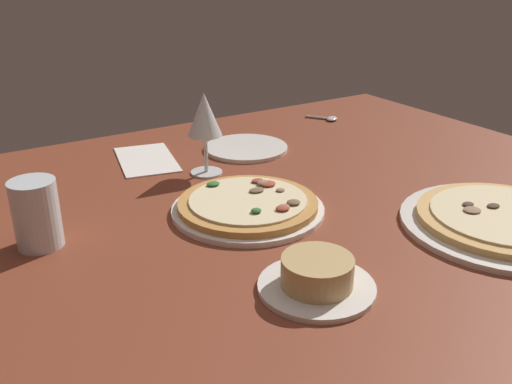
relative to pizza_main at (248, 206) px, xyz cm
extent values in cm
cube|color=brown|center=(-4.54, -1.95, -3.23)|extent=(150.00, 110.00, 4.00)
cylinder|color=white|center=(0.07, 0.00, -0.73)|extent=(27.17, 27.17, 1.00)
cylinder|color=#C68C47|center=(0.07, 0.00, 0.37)|extent=(24.91, 24.91, 1.20)
cylinder|color=beige|center=(0.07, 0.00, 1.17)|extent=(20.93, 20.93, 0.40)
ellipsoid|color=brown|center=(-3.00, -2.09, 1.63)|extent=(2.91, 2.15, 0.51)
ellipsoid|color=#387033|center=(2.34, -8.69, 1.69)|extent=(2.54, 2.04, 0.63)
ellipsoid|color=#AD4733|center=(-5.52, -5.69, 1.67)|extent=(2.37, 1.87, 0.60)
ellipsoid|color=#AD4733|center=(-2.50, 7.14, 1.71)|extent=(2.50, 2.16, 0.68)
ellipsoid|color=#387033|center=(1.87, 5.65, 1.73)|extent=(1.84, 1.64, 0.72)
ellipsoid|color=#AD4733|center=(-6.33, -3.33, 1.70)|extent=(2.99, 2.70, 0.66)
ellipsoid|color=brown|center=(-5.45, 6.11, 1.69)|extent=(2.41, 2.25, 0.63)
ellipsoid|color=#937556|center=(-2.95, 6.77, 1.71)|extent=(2.14, 1.74, 0.68)
ellipsoid|color=#937556|center=(-6.74, 0.22, 1.61)|extent=(1.67, 1.49, 0.47)
ellipsoid|color=#937556|center=(-5.78, -4.05, 1.74)|extent=(2.52, 2.06, 0.74)
cylinder|color=silver|center=(-33.37, 27.80, -0.73)|extent=(33.99, 33.99, 1.00)
cylinder|color=tan|center=(-33.37, 27.80, 0.37)|extent=(28.63, 28.63, 1.20)
cylinder|color=beige|center=(-33.37, 27.80, 1.17)|extent=(24.20, 24.20, 0.40)
ellipsoid|color=#937556|center=(-29.21, 24.44, 1.60)|extent=(3.05, 2.79, 0.46)
ellipsoid|color=#4C3828|center=(-30.57, 22.52, 1.60)|extent=(2.12, 1.73, 0.46)
ellipsoid|color=#4C3828|center=(-33.69, 25.24, 1.59)|extent=(2.41, 1.80, 0.44)
cylinder|color=silver|center=(5.08, 26.37, -0.83)|extent=(16.31, 16.31, 0.80)
cylinder|color=tan|center=(5.08, 26.37, 1.60)|extent=(9.96, 9.96, 4.05)
cylinder|color=silver|center=(-2.50, -20.90, -1.03)|extent=(6.61, 6.61, 0.40)
cylinder|color=silver|center=(-2.50, -20.90, 3.13)|extent=(0.80, 0.80, 7.91)
cone|color=silver|center=(-2.50, -20.90, 11.47)|extent=(7.01, 7.01, 8.77)
cylinder|color=silver|center=(34.19, -6.79, 4.26)|extent=(7.17, 7.17, 10.97)
cylinder|color=silver|center=(34.19, -6.79, 2.95)|extent=(6.60, 6.60, 8.35)
cylinder|color=silver|center=(-17.34, -29.48, -0.78)|extent=(19.39, 19.39, 0.90)
cube|color=white|center=(5.12, -35.14, -1.08)|extent=(15.71, 22.07, 0.30)
ellipsoid|color=silver|center=(-50.16, -38.24, -0.73)|extent=(4.88, 4.58, 1.00)
cylinder|color=silver|center=(-48.02, -41.35, -0.88)|extent=(4.87, 6.61, 0.70)
camera|label=1|loc=(47.28, 78.09, 41.70)|focal=39.69mm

